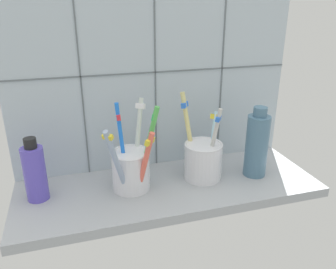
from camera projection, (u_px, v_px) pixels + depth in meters
counter_slab at (170, 189)px, 73.75cm from camera, size 64.00×22.00×2.00cm
tile_wall_back at (154, 79)px, 76.43cm from camera, size 64.00×2.20×45.00cm
toothbrush_cup_left at (131, 167)px, 70.30cm from camera, size 11.97×12.99×18.71cm
toothbrush_cup_right at (203, 158)px, 74.97cm from camera, size 9.53×9.26×18.88cm
ceramic_vase at (257, 144)px, 75.24cm from camera, size 4.99×4.99×15.94cm
soap_bottle at (35, 172)px, 66.34cm from camera, size 4.28×4.28×13.03cm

